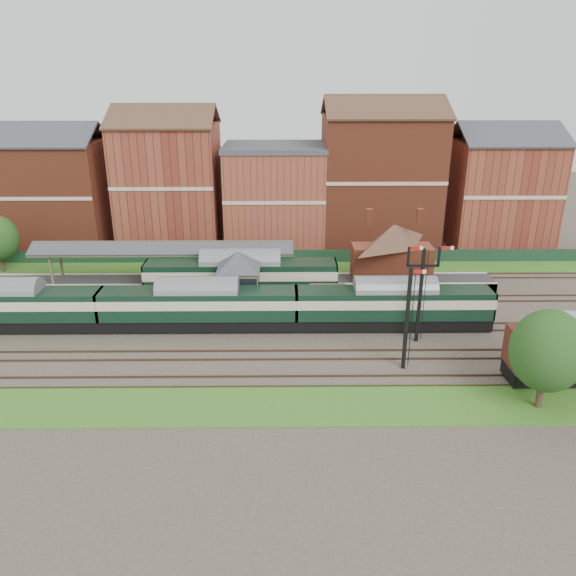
{
  "coord_description": "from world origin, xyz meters",
  "views": [
    {
      "loc": [
        0.94,
        -44.16,
        20.98
      ],
      "look_at": [
        1.41,
        2.0,
        3.0
      ],
      "focal_mm": 35.0,
      "sensor_mm": 36.0,
      "label": 1
    }
  ],
  "objects_px": {
    "dmu_train": "(199,305)",
    "platform_railcar": "(241,276)",
    "signal_box": "(239,281)",
    "goods_van_a": "(559,352)",
    "semaphore_bracket": "(421,289)"
  },
  "relations": [
    {
      "from": "platform_railcar",
      "to": "goods_van_a",
      "type": "height_order",
      "value": "platform_railcar"
    },
    {
      "from": "signal_box",
      "to": "dmu_train",
      "type": "bearing_deg",
      "value": -135.0
    },
    {
      "from": "signal_box",
      "to": "platform_railcar",
      "type": "distance_m",
      "value": 3.33
    },
    {
      "from": "dmu_train",
      "to": "platform_railcar",
      "type": "height_order",
      "value": "platform_railcar"
    },
    {
      "from": "dmu_train",
      "to": "signal_box",
      "type": "bearing_deg",
      "value": 45.0
    },
    {
      "from": "platform_railcar",
      "to": "goods_van_a",
      "type": "relative_size",
      "value": 2.67
    },
    {
      "from": "dmu_train",
      "to": "goods_van_a",
      "type": "xyz_separation_m",
      "value": [
        26.75,
        -9.0,
        0.08
      ]
    },
    {
      "from": "signal_box",
      "to": "goods_van_a",
      "type": "bearing_deg",
      "value": -27.54
    },
    {
      "from": "signal_box",
      "to": "semaphore_bracket",
      "type": "relative_size",
      "value": 0.73
    },
    {
      "from": "signal_box",
      "to": "dmu_train",
      "type": "height_order",
      "value": "signal_box"
    },
    {
      "from": "dmu_train",
      "to": "semaphore_bracket",
      "type": "bearing_deg",
      "value": -7.78
    },
    {
      "from": "signal_box",
      "to": "platform_railcar",
      "type": "height_order",
      "value": "signal_box"
    },
    {
      "from": "signal_box",
      "to": "goods_van_a",
      "type": "xyz_separation_m",
      "value": [
        23.5,
        -12.25,
        -0.84
      ]
    },
    {
      "from": "dmu_train",
      "to": "platform_railcar",
      "type": "distance_m",
      "value": 7.25
    },
    {
      "from": "goods_van_a",
      "to": "semaphore_bracket",
      "type": "bearing_deg",
      "value": 142.46
    }
  ]
}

